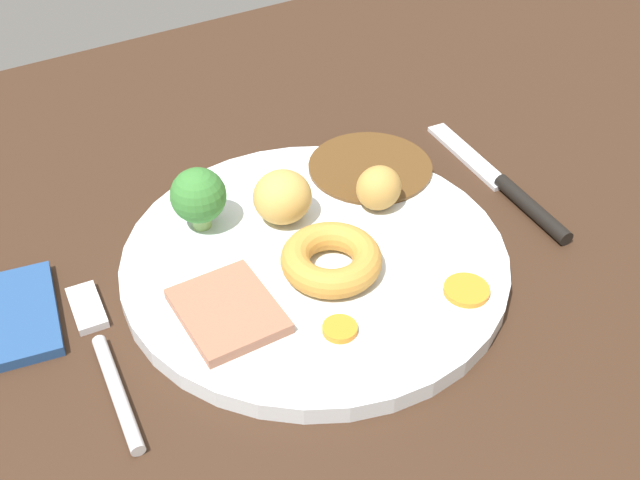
% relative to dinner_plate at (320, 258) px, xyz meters
% --- Properties ---
extents(dining_table, '(1.20, 0.84, 0.04)m').
position_rel_dinner_plate_xyz_m(dining_table, '(-0.00, 0.01, -0.02)').
color(dining_table, '#382316').
rests_on(dining_table, ground).
extents(dinner_plate, '(0.28, 0.28, 0.01)m').
position_rel_dinner_plate_xyz_m(dinner_plate, '(0.00, 0.00, 0.00)').
color(dinner_plate, white).
rests_on(dinner_plate, dining_table).
extents(gravy_pool, '(0.10, 0.10, 0.00)m').
position_rel_dinner_plate_xyz_m(gravy_pool, '(0.09, 0.07, 0.01)').
color(gravy_pool, '#563819').
rests_on(gravy_pool, dinner_plate).
extents(meat_slice_main, '(0.06, 0.07, 0.01)m').
position_rel_dinner_plate_xyz_m(meat_slice_main, '(-0.09, -0.02, 0.01)').
color(meat_slice_main, '#9E664C').
rests_on(meat_slice_main, dinner_plate).
extents(yorkshire_pudding, '(0.07, 0.07, 0.02)m').
position_rel_dinner_plate_xyz_m(yorkshire_pudding, '(-0.01, -0.02, 0.02)').
color(yorkshire_pudding, '#C68938').
rests_on(yorkshire_pudding, dinner_plate).
extents(roast_potato_left, '(0.05, 0.05, 0.04)m').
position_rel_dinner_plate_xyz_m(roast_potato_left, '(-0.00, 0.05, 0.03)').
color(roast_potato_left, tan).
rests_on(roast_potato_left, dinner_plate).
extents(roast_potato_right, '(0.04, 0.04, 0.03)m').
position_rel_dinner_plate_xyz_m(roast_potato_right, '(0.07, 0.02, 0.02)').
color(roast_potato_right, '#BC8C42').
rests_on(roast_potato_right, dinner_plate).
extents(carrot_coin_front, '(0.03, 0.03, 0.00)m').
position_rel_dinner_plate_xyz_m(carrot_coin_front, '(0.06, -0.09, 0.01)').
color(carrot_coin_front, orange).
rests_on(carrot_coin_front, dinner_plate).
extents(carrot_coin_back, '(0.02, 0.02, 0.00)m').
position_rel_dinner_plate_xyz_m(carrot_coin_back, '(-0.03, -0.07, 0.01)').
color(carrot_coin_back, orange).
rests_on(carrot_coin_back, dinner_plate).
extents(broccoli_floret, '(0.04, 0.04, 0.05)m').
position_rel_dinner_plate_xyz_m(broccoli_floret, '(-0.06, 0.07, 0.03)').
color(broccoli_floret, '#8CB766').
rests_on(broccoli_floret, dinner_plate).
extents(fork, '(0.03, 0.15, 0.01)m').
position_rel_dinner_plate_xyz_m(fork, '(-0.17, -0.00, -0.00)').
color(fork, silver).
rests_on(fork, dining_table).
extents(knife, '(0.03, 0.19, 0.01)m').
position_rel_dinner_plate_xyz_m(knife, '(0.18, -0.00, -0.00)').
color(knife, black).
rests_on(knife, dining_table).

